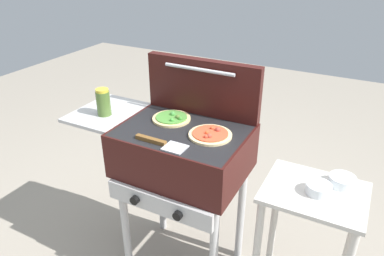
{
  "coord_description": "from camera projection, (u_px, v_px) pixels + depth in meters",
  "views": [
    {
      "loc": [
        0.78,
        -1.39,
        1.72
      ],
      "look_at": [
        0.05,
        0.0,
        0.92
      ],
      "focal_mm": 33.86,
      "sensor_mm": 36.0,
      "label": 1
    }
  ],
  "objects": [
    {
      "name": "topping_bowl_near",
      "position": [
        342.0,
        181.0,
        1.61
      ],
      "size": [
        0.12,
        0.12,
        0.04
      ],
      "color": "silver",
      "rests_on": "prep_table"
    },
    {
      "name": "sauce_jar",
      "position": [
        103.0,
        102.0,
        1.91
      ],
      "size": [
        0.07,
        0.07,
        0.15
      ],
      "color": "#4C6B2D",
      "rests_on": "grill"
    },
    {
      "name": "topping_bowl_far",
      "position": [
        318.0,
        189.0,
        1.56
      ],
      "size": [
        0.11,
        0.11,
        0.04
      ],
      "color": "silver",
      "rests_on": "prep_table"
    },
    {
      "name": "pizza_pepperoni",
      "position": [
        210.0,
        135.0,
        1.72
      ],
      "size": [
        0.21,
        0.21,
        0.04
      ],
      "color": "beige",
      "rests_on": "grill"
    },
    {
      "name": "pizza_veggie",
      "position": [
        172.0,
        118.0,
        1.89
      ],
      "size": [
        0.2,
        0.2,
        0.04
      ],
      "color": "#E0C17F",
      "rests_on": "grill"
    },
    {
      "name": "spatula",
      "position": [
        161.0,
        143.0,
        1.65
      ],
      "size": [
        0.26,
        0.09,
        0.02
      ],
      "color": "#B7BABF",
      "rests_on": "grill"
    },
    {
      "name": "grill",
      "position": [
        181.0,
        154.0,
        1.86
      ],
      "size": [
        0.96,
        0.53,
        0.9
      ],
      "color": "#38110F",
      "rests_on": "ground_plane"
    },
    {
      "name": "grill_lid_open",
      "position": [
        203.0,
        87.0,
        1.89
      ],
      "size": [
        0.63,
        0.09,
        0.3
      ],
      "color": "#38110F",
      "rests_on": "grill"
    },
    {
      "name": "prep_table",
      "position": [
        308.0,
        228.0,
        1.68
      ],
      "size": [
        0.44,
        0.36,
        0.76
      ],
      "color": "beige",
      "rests_on": "ground_plane"
    }
  ]
}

